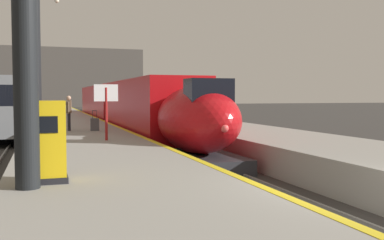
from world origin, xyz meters
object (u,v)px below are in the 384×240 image
(highspeed_train_main, at_px, (126,107))
(passenger_near_edge, at_px, (69,110))
(ticket_machine_yellow, at_px, (47,145))
(departure_info_board, at_px, (106,101))
(station_column_far, at_px, (38,40))
(regional_train_adjacent, at_px, (13,102))
(rolling_suitcase, at_px, (95,124))

(highspeed_train_main, height_order, passenger_near_edge, highspeed_train_main)
(ticket_machine_yellow, bearing_deg, departure_info_board, 74.31)
(station_column_far, xyz_separation_m, departure_info_board, (2.56, -20.57, -4.57))
(passenger_near_edge, height_order, ticket_machine_yellow, passenger_near_edge)
(highspeed_train_main, relative_size, regional_train_adjacent, 1.02)
(highspeed_train_main, relative_size, passenger_near_edge, 21.98)
(regional_train_adjacent, xyz_separation_m, passenger_near_edge, (3.67, -20.53, -0.09))
(rolling_suitcase, bearing_deg, ticket_machine_yellow, -100.30)
(regional_train_adjacent, height_order, ticket_machine_yellow, regional_train_adjacent)
(regional_train_adjacent, distance_m, station_column_far, 7.48)
(highspeed_train_main, relative_size, ticket_machine_yellow, 23.22)
(highspeed_train_main, distance_m, station_column_far, 9.98)
(regional_train_adjacent, relative_size, rolling_suitcase, 37.27)
(regional_train_adjacent, bearing_deg, station_column_far, -66.70)
(station_column_far, height_order, rolling_suitcase, station_column_far)
(ticket_machine_yellow, bearing_deg, highspeed_train_main, 76.01)
(highspeed_train_main, height_order, departure_info_board, highspeed_train_main)
(ticket_machine_yellow, relative_size, departure_info_board, 0.75)
(rolling_suitcase, height_order, departure_info_board, departure_info_board)
(regional_train_adjacent, bearing_deg, rolling_suitcase, -76.95)
(highspeed_train_main, height_order, ticket_machine_yellow, highspeed_train_main)
(station_column_far, height_order, passenger_near_edge, station_column_far)
(passenger_near_edge, bearing_deg, highspeed_train_main, 64.47)
(ticket_machine_yellow, bearing_deg, station_column_far, 90.71)
(station_column_far, xyz_separation_m, rolling_suitcase, (2.65, -15.80, -5.77))
(station_column_far, height_order, ticket_machine_yellow, station_column_far)
(highspeed_train_main, distance_m, ticket_machine_yellow, 22.96)
(highspeed_train_main, height_order, regional_train_adjacent, regional_train_adjacent)
(highspeed_train_main, relative_size, rolling_suitcase, 37.84)
(regional_train_adjacent, relative_size, ticket_machine_yellow, 22.87)
(regional_train_adjacent, bearing_deg, highspeed_train_main, -54.28)
(departure_info_board, bearing_deg, passenger_near_edge, 101.93)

